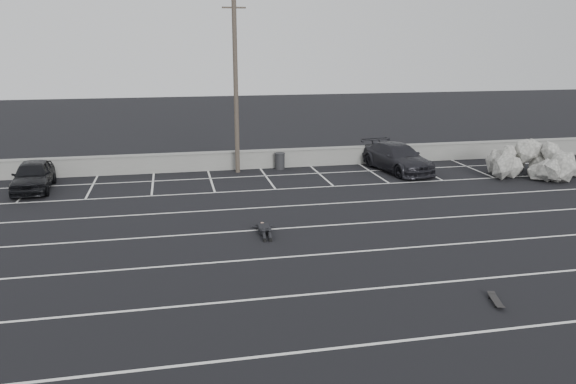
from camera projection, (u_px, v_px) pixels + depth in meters
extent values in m
plane|color=black|center=(295.00, 256.00, 19.10)|extent=(120.00, 120.00, 0.00)
cube|color=gray|center=(243.00, 160.00, 32.21)|extent=(50.00, 0.35, 1.00)
cube|color=gray|center=(242.00, 151.00, 32.08)|extent=(50.00, 0.45, 0.08)
cube|color=silver|center=(349.00, 347.00, 13.43)|extent=(36.00, 0.10, 0.01)
cube|color=silver|center=(317.00, 294.00, 16.26)|extent=(36.00, 0.10, 0.01)
cube|color=silver|center=(295.00, 256.00, 19.10)|extent=(36.00, 0.10, 0.01)
cube|color=silver|center=(279.00, 229.00, 21.94)|extent=(36.00, 0.10, 0.01)
cube|color=silver|center=(266.00, 207.00, 24.78)|extent=(36.00, 0.10, 0.01)
cube|color=silver|center=(256.00, 190.00, 27.61)|extent=(36.00, 0.10, 0.01)
cube|color=silver|center=(247.00, 177.00, 30.45)|extent=(36.00, 0.10, 0.01)
cube|color=silver|center=(29.00, 189.00, 27.81)|extent=(0.10, 5.00, 0.01)
cube|color=silver|center=(92.00, 186.00, 28.40)|extent=(0.10, 5.00, 0.01)
cube|color=silver|center=(153.00, 183.00, 28.99)|extent=(0.10, 5.00, 0.01)
cube|color=silver|center=(211.00, 181.00, 29.58)|extent=(0.10, 5.00, 0.01)
cube|color=silver|center=(267.00, 178.00, 30.17)|extent=(0.10, 5.00, 0.01)
cube|color=silver|center=(321.00, 175.00, 30.77)|extent=(0.10, 5.00, 0.01)
cube|color=silver|center=(373.00, 173.00, 31.36)|extent=(0.10, 5.00, 0.01)
cube|color=silver|center=(423.00, 170.00, 31.95)|extent=(0.10, 5.00, 0.01)
cube|color=silver|center=(471.00, 168.00, 32.54)|extent=(0.10, 5.00, 0.01)
imported|color=black|center=(33.00, 176.00, 27.51)|extent=(1.96, 4.39, 1.46)
imported|color=black|center=(398.00, 158.00, 31.61)|extent=(3.07, 5.61, 1.54)
cylinder|color=#4C4238|center=(236.00, 87.00, 30.29)|extent=(0.25, 0.25, 9.44)
cube|color=#4C4238|center=(234.00, 8.00, 29.24)|extent=(1.26, 0.08, 0.08)
cylinder|color=#252528|center=(280.00, 161.00, 32.19)|extent=(0.69, 0.69, 0.89)
cylinder|color=#252528|center=(280.00, 153.00, 32.07)|extent=(0.77, 0.77, 0.05)
cube|color=black|center=(496.00, 300.00, 15.66)|extent=(0.43, 0.86, 0.02)
cube|color=#252528|center=(493.00, 297.00, 15.94)|extent=(0.18, 0.10, 0.04)
cube|color=#252528|center=(499.00, 306.00, 15.40)|extent=(0.18, 0.10, 0.04)
cylinder|color=black|center=(489.00, 298.00, 15.95)|extent=(0.05, 0.07, 0.06)
cylinder|color=black|center=(496.00, 298.00, 15.94)|extent=(0.05, 0.07, 0.06)
cylinder|color=black|center=(495.00, 307.00, 15.41)|extent=(0.05, 0.07, 0.06)
cylinder|color=black|center=(502.00, 307.00, 15.40)|extent=(0.05, 0.07, 0.06)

